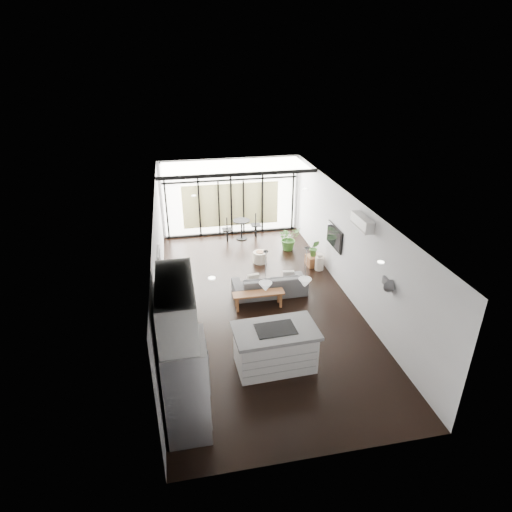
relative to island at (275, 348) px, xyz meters
name	(u,v)px	position (x,y,z in m)	size (l,w,h in m)	color
floor	(258,302)	(0.17, 2.61, -0.48)	(5.00, 10.00, 0.00)	black
ceiling	(258,204)	(0.17, 2.61, 2.32)	(5.00, 10.00, 0.00)	silver
wall_left	(159,264)	(-2.33, 2.61, 0.92)	(0.02, 10.00, 2.80)	silver
wall_right	(350,248)	(2.67, 2.61, 0.92)	(0.02, 10.00, 2.80)	silver
wall_back	(231,197)	(0.17, 7.61, 0.92)	(5.00, 0.02, 2.80)	silver
wall_front	(323,394)	(0.17, -2.39, 0.92)	(5.00, 0.02, 2.80)	silver
glazing	(231,198)	(0.17, 7.49, 0.92)	(5.00, 0.20, 2.80)	black
skylight	(234,166)	(0.17, 6.61, 2.29)	(4.70, 1.90, 0.06)	silver
neighbour_building	(231,205)	(0.17, 7.56, 0.62)	(3.50, 0.02, 1.60)	#ECE395
island	(275,348)	(0.00, 0.00, 0.00)	(1.75, 1.04, 0.96)	silver
cooktop	(276,329)	(0.00, 0.00, 0.49)	(0.83, 0.55, 0.01)	black
fridge	(186,387)	(-1.90, -1.34, 0.48)	(0.74, 0.93, 1.92)	gray
appliance_column	(175,345)	(-2.04, -0.44, 0.73)	(0.62, 0.65, 2.41)	silver
upper_cabinets	(176,305)	(-1.95, -0.89, 1.87)	(0.62, 1.75, 0.86)	silver
pendant_left	(265,287)	(-0.23, -0.04, 1.54)	(0.26, 0.26, 0.18)	silver
pendant_right	(305,283)	(0.57, -0.04, 1.54)	(0.26, 0.26, 0.18)	silver
sofa	(270,281)	(0.57, 3.01, -0.08)	(2.05, 0.60, 0.80)	#474749
console_bench	(258,300)	(0.12, 2.38, -0.26)	(1.36, 0.34, 0.44)	brown
pouf	(260,257)	(0.71, 4.97, -0.30)	(0.45, 0.45, 0.36)	beige
crate	(314,261)	(2.33, 4.43, -0.32)	(0.43, 0.43, 0.33)	brown
plant_tall	(289,241)	(1.87, 5.75, -0.16)	(0.74, 0.83, 0.65)	#396E29
plant_crate	(314,252)	(2.33, 4.43, -0.03)	(0.30, 0.55, 0.24)	#396E29
milk_can	(319,262)	(2.41, 4.12, -0.21)	(0.27, 0.27, 0.54)	#F0E3D0
bistro_set	(242,229)	(0.44, 6.96, -0.09)	(1.64, 0.65, 0.79)	black
tv	(335,237)	(2.63, 3.61, 0.82)	(0.05, 1.10, 0.65)	black
ac_unit	(362,222)	(2.55, 1.81, 1.97)	(0.22, 0.90, 0.30)	white
framed_art	(160,268)	(-2.30, 2.11, 1.07)	(0.04, 0.70, 0.90)	black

